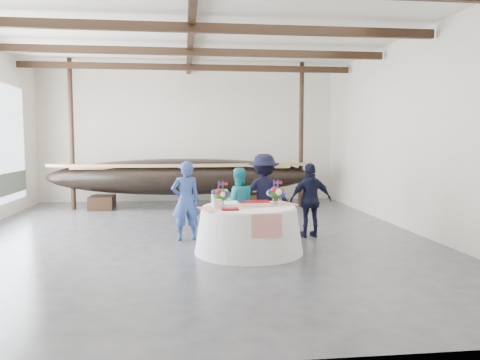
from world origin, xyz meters
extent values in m
cube|color=#3D3D42|center=(0.00, 0.00, 0.00)|extent=(10.00, 12.00, 0.01)
cube|color=silver|center=(0.00, 6.00, 2.25)|extent=(10.00, 0.02, 4.50)
cube|color=silver|center=(0.00, -6.00, 2.25)|extent=(10.00, 0.02, 4.50)
cube|color=silver|center=(5.00, 0.00, 2.25)|extent=(0.02, 12.00, 4.50)
cube|color=white|center=(0.00, 0.00, 4.50)|extent=(10.00, 12.00, 0.01)
cube|color=black|center=(0.00, -1.00, 4.25)|extent=(9.80, 0.12, 0.18)
cube|color=black|center=(0.00, 1.50, 4.25)|extent=(9.80, 0.12, 0.18)
cube|color=black|center=(0.00, 4.00, 4.25)|extent=(9.80, 0.12, 0.18)
cube|color=black|center=(0.00, 0.00, 4.38)|extent=(0.15, 11.76, 0.15)
cylinder|color=black|center=(-3.50, 4.25, 2.25)|extent=(0.14, 0.14, 4.50)
cylinder|color=black|center=(3.50, 4.25, 2.25)|extent=(0.14, 0.14, 4.50)
cube|color=black|center=(-2.66, 4.25, 0.20)|extent=(0.71, 0.92, 0.41)
cube|color=black|center=(2.22, 4.25, 0.20)|extent=(0.71, 0.92, 0.41)
ellipsoid|color=black|center=(-0.22, 4.25, 0.97)|extent=(8.14, 1.63, 1.12)
cube|color=#9E7A4C|center=(-0.22, 4.25, 1.27)|extent=(6.51, 1.07, 0.06)
cone|color=white|center=(1.02, -1.66, 0.42)|extent=(2.03, 2.03, 0.84)
cylinder|color=white|center=(1.02, -1.66, 0.85)|extent=(1.72, 1.72, 0.04)
cube|color=red|center=(1.02, -1.66, 0.87)|extent=(1.96, 1.13, 0.01)
cube|color=white|center=(1.13, -1.58, 0.91)|extent=(0.60, 0.40, 0.07)
cylinder|color=white|center=(0.41, -1.81, 0.95)|extent=(0.18, 0.18, 0.16)
cylinder|color=white|center=(0.43, -1.34, 0.96)|extent=(0.18, 0.18, 0.18)
cube|color=maroon|center=(0.63, -2.08, 0.89)|extent=(0.30, 0.24, 0.03)
cone|color=silver|center=(1.59, -1.78, 0.93)|extent=(0.09, 0.09, 0.12)
imported|color=navy|center=(-0.15, -0.46, 0.83)|extent=(0.68, 0.52, 1.66)
imported|color=teal|center=(0.97, -0.30, 0.76)|extent=(0.74, 0.58, 1.51)
imported|color=black|center=(1.57, -0.11, 0.90)|extent=(1.21, 0.75, 1.80)
imported|color=black|center=(2.54, -0.45, 0.80)|extent=(0.98, 0.49, 1.60)
camera|label=1|loc=(-0.16, -10.22, 2.12)|focal=35.00mm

